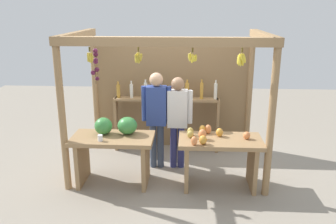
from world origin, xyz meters
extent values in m
plane|color=gray|center=(0.00, 0.00, 0.00)|extent=(12.00, 12.00, 0.00)
cylinder|color=#99754C|center=(-1.44, -0.89, 1.11)|extent=(0.10, 0.10, 2.21)
cylinder|color=#99754C|center=(1.44, -0.89, 1.11)|extent=(0.10, 0.10, 2.21)
cylinder|color=#99754C|center=(-1.44, 0.89, 1.11)|extent=(0.10, 0.10, 2.21)
cylinder|color=#99754C|center=(1.44, 0.89, 1.11)|extent=(0.10, 0.10, 2.21)
cube|color=#99754C|center=(0.00, -0.89, 2.15)|extent=(2.97, 0.12, 0.12)
cube|color=#99754C|center=(-1.44, 0.00, 2.15)|extent=(0.12, 1.87, 0.12)
cube|color=#99754C|center=(1.44, 0.00, 2.15)|extent=(0.12, 1.87, 0.12)
cube|color=olive|center=(0.00, 0.91, 1.00)|extent=(2.87, 0.04, 1.99)
cylinder|color=brown|center=(-0.36, -0.79, 2.04)|extent=(0.02, 0.02, 0.06)
ellipsoid|color=gold|center=(-0.34, -0.79, 1.93)|extent=(0.04, 0.08, 0.13)
ellipsoid|color=gold|center=(-0.33, -0.76, 1.93)|extent=(0.07, 0.07, 0.13)
ellipsoid|color=gold|center=(-0.36, -0.76, 1.94)|extent=(0.06, 0.04, 0.13)
ellipsoid|color=gold|center=(-0.39, -0.76, 1.93)|extent=(0.05, 0.05, 0.13)
ellipsoid|color=gold|center=(-0.39, -0.79, 1.92)|extent=(0.04, 0.06, 0.13)
ellipsoid|color=gold|center=(-0.38, -0.82, 1.92)|extent=(0.06, 0.06, 0.13)
ellipsoid|color=gold|center=(-0.36, -0.81, 1.91)|extent=(0.06, 0.04, 0.13)
ellipsoid|color=gold|center=(-0.34, -0.81, 1.95)|extent=(0.07, 0.06, 0.13)
cylinder|color=brown|center=(-1.01, -0.82, 2.04)|extent=(0.02, 0.02, 0.06)
ellipsoid|color=gold|center=(-0.98, -0.82, 1.94)|extent=(0.04, 0.06, 0.13)
ellipsoid|color=gold|center=(-1.00, -0.80, 1.92)|extent=(0.08, 0.05, 0.14)
ellipsoid|color=gold|center=(-1.03, -0.81, 1.93)|extent=(0.06, 0.06, 0.14)
ellipsoid|color=gold|center=(-1.02, -0.83, 1.94)|extent=(0.05, 0.06, 0.14)
ellipsoid|color=gold|center=(-1.00, -0.85, 1.92)|extent=(0.06, 0.04, 0.14)
cylinder|color=brown|center=(0.36, -0.83, 2.04)|extent=(0.02, 0.02, 0.06)
ellipsoid|color=yellow|center=(0.40, -0.84, 1.94)|extent=(0.04, 0.08, 0.12)
ellipsoid|color=yellow|center=(0.37, -0.81, 1.92)|extent=(0.07, 0.04, 0.12)
ellipsoid|color=yellow|center=(0.33, -0.82, 1.95)|extent=(0.05, 0.06, 0.12)
ellipsoid|color=yellow|center=(0.32, -0.85, 1.95)|extent=(0.06, 0.07, 0.12)
ellipsoid|color=yellow|center=(0.37, -0.87, 1.94)|extent=(0.06, 0.04, 0.12)
cylinder|color=brown|center=(1.01, -0.78, 2.04)|extent=(0.02, 0.02, 0.06)
ellipsoid|color=yellow|center=(1.03, -0.79, 1.90)|extent=(0.04, 0.07, 0.15)
ellipsoid|color=yellow|center=(1.03, -0.76, 1.90)|extent=(0.06, 0.06, 0.15)
ellipsoid|color=yellow|center=(1.01, -0.76, 1.91)|extent=(0.09, 0.04, 0.15)
ellipsoid|color=yellow|center=(0.97, -0.76, 1.92)|extent=(0.07, 0.07, 0.15)
ellipsoid|color=yellow|center=(0.97, -0.79, 1.91)|extent=(0.04, 0.07, 0.15)
ellipsoid|color=yellow|center=(0.98, -0.81, 1.90)|extent=(0.06, 0.06, 0.15)
ellipsoid|color=yellow|center=(1.01, -0.82, 1.94)|extent=(0.07, 0.04, 0.15)
ellipsoid|color=yellow|center=(1.04, -0.81, 1.94)|extent=(0.08, 0.08, 0.15)
cylinder|color=#4C422D|center=(-1.01, -0.57, 1.80)|extent=(0.01, 0.01, 0.55)
sphere|color=#511938|center=(-1.00, -0.57, 1.99)|extent=(0.07, 0.07, 0.07)
sphere|color=#47142D|center=(-1.00, -0.55, 1.94)|extent=(0.07, 0.07, 0.07)
sphere|color=#511938|center=(-1.00, -0.58, 1.86)|extent=(0.06, 0.06, 0.06)
sphere|color=#601E42|center=(-1.01, -0.55, 1.83)|extent=(0.07, 0.07, 0.07)
sphere|color=#47142D|center=(-0.98, -0.59, 1.73)|extent=(0.07, 0.07, 0.07)
sphere|color=#601E42|center=(-1.04, -0.60, 1.68)|extent=(0.07, 0.07, 0.07)
sphere|color=#47142D|center=(-0.99, -0.57, 1.60)|extent=(0.06, 0.06, 0.06)
cube|color=#99754C|center=(-0.79, -0.66, 0.72)|extent=(1.21, 0.64, 0.06)
cube|color=#99754C|center=(-1.27, -0.66, 0.34)|extent=(0.06, 0.58, 0.69)
cube|color=#99754C|center=(-0.31, -0.66, 0.34)|extent=(0.06, 0.58, 0.69)
ellipsoid|color=#38843D|center=(-0.94, -0.57, 0.88)|extent=(0.36, 0.36, 0.26)
ellipsoid|color=#38843D|center=(-0.59, -0.53, 0.88)|extent=(0.35, 0.35, 0.26)
cylinder|color=white|center=(-0.93, -0.84, 0.79)|extent=(0.07, 0.07, 0.09)
cube|color=#99754C|center=(0.79, -0.66, 0.72)|extent=(1.21, 0.64, 0.06)
cube|color=#99754C|center=(0.31, -0.66, 0.34)|extent=(0.06, 0.58, 0.69)
cube|color=#99754C|center=(1.27, -0.66, 0.34)|extent=(0.06, 0.58, 0.69)
ellipsoid|color=gold|center=(0.78, -0.56, 0.81)|extent=(0.15, 0.15, 0.13)
ellipsoid|color=#E07F47|center=(0.53, -0.70, 0.83)|extent=(0.14, 0.14, 0.16)
ellipsoid|color=#B79E47|center=(0.35, -0.64, 0.80)|extent=(0.12, 0.12, 0.11)
ellipsoid|color=#E07F47|center=(0.41, -0.92, 0.81)|extent=(0.13, 0.13, 0.12)
ellipsoid|color=gold|center=(0.53, -0.89, 0.81)|extent=(0.11, 0.11, 0.13)
ellipsoid|color=#B79E47|center=(0.35, -0.54, 0.81)|extent=(0.13, 0.13, 0.12)
ellipsoid|color=#E07F47|center=(1.17, -0.65, 0.80)|extent=(0.13, 0.13, 0.11)
ellipsoid|color=#E07F47|center=(0.62, -0.44, 0.82)|extent=(0.11, 0.11, 0.14)
ellipsoid|color=gold|center=(0.53, -0.46, 0.81)|extent=(0.12, 0.12, 0.13)
cube|color=#99754C|center=(-1.01, 0.66, 0.50)|extent=(0.05, 0.20, 1.00)
cube|color=#99754C|center=(0.85, 0.66, 0.50)|extent=(0.05, 0.20, 1.00)
cube|color=#99754C|center=(-0.08, 0.66, 0.98)|extent=(1.87, 0.22, 0.04)
cylinder|color=gold|center=(-0.95, 0.66, 1.12)|extent=(0.07, 0.07, 0.24)
cylinder|color=gold|center=(-0.95, 0.66, 1.27)|extent=(0.03, 0.03, 0.06)
cylinder|color=silver|center=(-0.71, 0.66, 1.13)|extent=(0.06, 0.06, 0.25)
cylinder|color=silver|center=(-0.71, 0.66, 1.28)|extent=(0.03, 0.03, 0.06)
cylinder|color=silver|center=(-0.45, 0.66, 1.14)|extent=(0.07, 0.07, 0.28)
cylinder|color=silver|center=(-0.45, 0.66, 1.31)|extent=(0.03, 0.03, 0.06)
cylinder|color=#338C4C|center=(-0.20, 0.66, 1.12)|extent=(0.06, 0.06, 0.24)
cylinder|color=#338C4C|center=(-0.20, 0.66, 1.27)|extent=(0.03, 0.03, 0.06)
cylinder|color=#994C1E|center=(0.04, 0.66, 1.14)|extent=(0.07, 0.07, 0.28)
cylinder|color=#994C1E|center=(0.04, 0.66, 1.31)|extent=(0.03, 0.03, 0.06)
cylinder|color=gold|center=(0.29, 0.66, 1.14)|extent=(0.07, 0.07, 0.28)
cylinder|color=gold|center=(0.29, 0.66, 1.31)|extent=(0.03, 0.03, 0.06)
cylinder|color=gold|center=(0.55, 0.66, 1.15)|extent=(0.06, 0.06, 0.29)
cylinder|color=gold|center=(0.55, 0.66, 1.32)|extent=(0.03, 0.03, 0.06)
cylinder|color=silver|center=(0.80, 0.66, 1.14)|extent=(0.06, 0.06, 0.29)
cylinder|color=silver|center=(0.80, 0.66, 1.32)|extent=(0.03, 0.03, 0.06)
cylinder|color=#37435B|center=(-0.25, -0.07, 0.37)|extent=(0.11, 0.11, 0.75)
cylinder|color=#37435B|center=(-0.13, -0.07, 0.37)|extent=(0.11, 0.11, 0.75)
cube|color=#2D428C|center=(-0.19, -0.07, 1.07)|extent=(0.32, 0.19, 0.63)
cylinder|color=#2D428C|center=(-0.39, -0.07, 1.10)|extent=(0.08, 0.08, 0.57)
cylinder|color=#2D428C|center=(0.01, -0.07, 1.10)|extent=(0.08, 0.08, 0.57)
sphere|color=tan|center=(-0.19, -0.07, 1.49)|extent=(0.22, 0.22, 0.22)
cylinder|color=navy|center=(0.09, -0.05, 0.36)|extent=(0.11, 0.11, 0.72)
cylinder|color=navy|center=(0.21, -0.05, 0.36)|extent=(0.11, 0.11, 0.72)
cube|color=white|center=(0.15, -0.05, 1.02)|extent=(0.32, 0.19, 0.60)
cylinder|color=white|center=(-0.05, -0.05, 1.05)|extent=(0.08, 0.08, 0.54)
cylinder|color=white|center=(0.35, -0.05, 1.05)|extent=(0.08, 0.08, 0.54)
sphere|color=#997051|center=(0.15, -0.05, 1.42)|extent=(0.21, 0.21, 0.21)
camera|label=1|loc=(0.31, -5.42, 2.57)|focal=37.26mm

